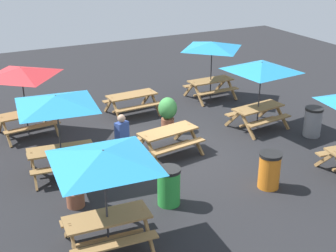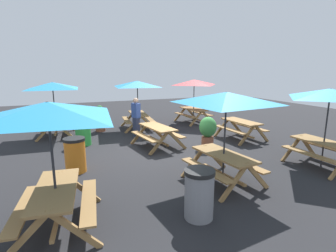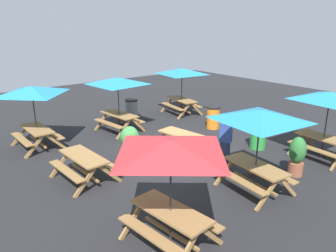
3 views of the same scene
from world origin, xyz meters
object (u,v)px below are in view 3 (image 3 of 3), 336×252
(picnic_table_2, at_px, (183,139))
(picnic_table_3, at_px, (32,95))
(picnic_table_4, at_px, (84,162))
(potted_plant_1, at_px, (130,140))
(potted_plant_0, at_px, (297,155))
(picnic_table_7, at_px, (260,121))
(picnic_table_0, at_px, (182,75))
(trash_bin_gray, at_px, (132,109))
(picnic_table_1, at_px, (118,85))
(picnic_table_5, at_px, (171,154))
(person_standing, at_px, (225,140))
(trash_bin_orange, at_px, (213,117))
(trash_bin_green, at_px, (258,135))
(picnic_table_6, at_px, (329,101))

(picnic_table_2, xyz_separation_m, picnic_table_3, (3.81, 3.76, 1.43))
(picnic_table_4, height_order, potted_plant_1, potted_plant_1)
(picnic_table_3, bearing_deg, potted_plant_0, -144.32)
(picnic_table_3, xyz_separation_m, potted_plant_1, (-2.99, -2.11, -1.34))
(picnic_table_4, bearing_deg, picnic_table_7, -139.20)
(potted_plant_0, xyz_separation_m, potted_plant_1, (4.17, 3.24, 0.02))
(picnic_table_0, relative_size, trash_bin_gray, 2.86)
(picnic_table_1, bearing_deg, trash_bin_gray, -55.20)
(potted_plant_1, bearing_deg, picnic_table_5, 158.26)
(picnic_table_3, relative_size, person_standing, 1.40)
(potted_plant_1, bearing_deg, potted_plant_0, -142.13)
(trash_bin_orange, bearing_deg, picnic_table_2, 115.91)
(picnic_table_3, distance_m, picnic_table_5, 7.31)
(picnic_table_2, relative_size, picnic_table_5, 0.84)
(picnic_table_0, height_order, trash_bin_orange, picnic_table_0)
(picnic_table_0, xyz_separation_m, trash_bin_orange, (-2.66, 0.48, -1.49))
(picnic_table_7, xyz_separation_m, potted_plant_1, (4.01, 1.47, -1.34))
(trash_bin_orange, xyz_separation_m, trash_bin_green, (-2.71, 0.45, 0.00))
(trash_bin_green, bearing_deg, person_standing, 98.84)
(picnic_table_3, bearing_deg, picnic_table_7, -154.05)
(picnic_table_7, bearing_deg, picnic_table_3, 33.82)
(picnic_table_4, distance_m, trash_bin_green, 6.27)
(picnic_table_0, relative_size, potted_plant_0, 2.32)
(picnic_table_1, bearing_deg, picnic_table_6, -156.56)
(picnic_table_4, relative_size, potted_plant_1, 1.64)
(trash_bin_green, bearing_deg, potted_plant_1, 63.53)
(picnic_table_2, height_order, potted_plant_0, potted_plant_0)
(trash_bin_green, relative_size, potted_plant_0, 0.81)
(picnic_table_3, distance_m, picnic_table_7, 7.86)
(picnic_table_4, distance_m, picnic_table_7, 5.05)
(picnic_table_6, bearing_deg, picnic_table_5, 96.95)
(picnic_table_4, distance_m, picnic_table_5, 4.06)
(potted_plant_0, bearing_deg, picnic_table_7, 84.89)
(trash_bin_green, relative_size, person_standing, 0.59)
(picnic_table_4, bearing_deg, trash_bin_green, -107.46)
(picnic_table_0, bearing_deg, picnic_table_7, 160.60)
(picnic_table_3, relative_size, potted_plant_0, 1.93)
(trash_bin_gray, height_order, person_standing, person_standing)
(picnic_table_6, height_order, picnic_table_7, same)
(picnic_table_2, bearing_deg, picnic_table_5, 127.91)
(potted_plant_1, bearing_deg, picnic_table_7, -159.92)
(picnic_table_3, bearing_deg, trash_bin_orange, -110.41)
(picnic_table_0, xyz_separation_m, picnic_table_3, (-0.30, 7.22, 0.00))
(picnic_table_6, bearing_deg, picnic_table_1, 34.18)
(picnic_table_1, bearing_deg, picnic_table_3, 80.63)
(picnic_table_1, bearing_deg, potted_plant_1, 149.91)
(picnic_table_2, height_order, potted_plant_1, potted_plant_1)
(trash_bin_orange, xyz_separation_m, person_standing, (-3.05, 2.63, 0.39))
(potted_plant_0, height_order, person_standing, person_standing)
(picnic_table_0, height_order, trash_bin_green, picnic_table_0)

